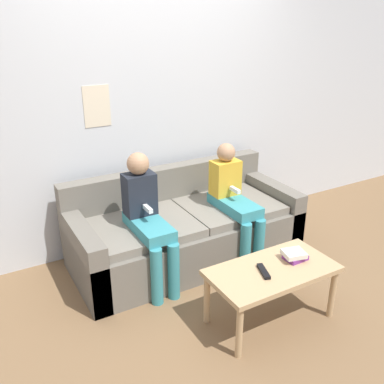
# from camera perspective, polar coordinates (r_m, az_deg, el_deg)

# --- Properties ---
(ground_plane) EXTENTS (10.00, 10.00, 0.00)m
(ground_plane) POSITION_cam_1_polar(r_m,az_deg,el_deg) (3.49, 3.38, -12.50)
(ground_plane) COLOR brown
(wall_back) EXTENTS (8.00, 0.06, 2.60)m
(wall_back) POSITION_cam_1_polar(r_m,az_deg,el_deg) (3.85, -4.95, 12.00)
(wall_back) COLOR silver
(wall_back) RESTS_ON ground_plane
(couch) EXTENTS (1.95, 0.85, 0.75)m
(couch) POSITION_cam_1_polar(r_m,az_deg,el_deg) (3.74, -1.02, -5.07)
(couch) COLOR #6B665B
(couch) RESTS_ON ground_plane
(coffee_table) EXTENTS (0.88, 0.46, 0.42)m
(coffee_table) POSITION_cam_1_polar(r_m,az_deg,el_deg) (3.01, 10.62, -10.84)
(coffee_table) COLOR tan
(coffee_table) RESTS_ON ground_plane
(person_left) EXTENTS (0.24, 0.58, 1.05)m
(person_left) POSITION_cam_1_polar(r_m,az_deg,el_deg) (3.27, -5.98, -3.15)
(person_left) COLOR teal
(person_left) RESTS_ON ground_plane
(person_right) EXTENTS (0.24, 0.58, 1.01)m
(person_right) POSITION_cam_1_polar(r_m,az_deg,el_deg) (3.64, 5.64, -0.85)
(person_right) COLOR teal
(person_right) RESTS_ON ground_plane
(tv_remote) EXTENTS (0.09, 0.17, 0.02)m
(tv_remote) POSITION_cam_1_polar(r_m,az_deg,el_deg) (2.92, 9.52, -10.39)
(tv_remote) COLOR black
(tv_remote) RESTS_ON coffee_table
(book_stack) EXTENTS (0.18, 0.16, 0.07)m
(book_stack) POSITION_cam_1_polar(r_m,az_deg,el_deg) (3.10, 13.52, -8.20)
(book_stack) COLOR #7A3389
(book_stack) RESTS_ON coffee_table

